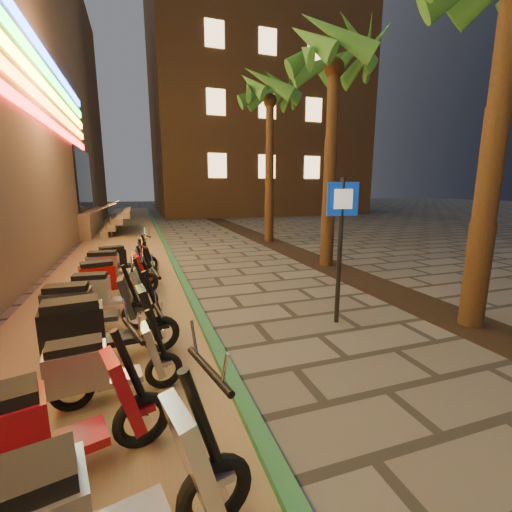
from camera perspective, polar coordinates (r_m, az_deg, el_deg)
name	(u,v)px	position (r m, az deg, el deg)	size (l,w,h in m)	color
ground	(373,458)	(3.76, 18.94, -29.27)	(120.00, 120.00, 0.00)	#474442
parking_strip	(119,260)	(12.44, -21.87, -0.57)	(3.40, 60.00, 0.01)	#8C7251
green_curb	(170,255)	(12.45, -14.07, 0.14)	(0.18, 60.00, 0.10)	#25643F
planting_strip	(366,281)	(9.35, 17.80, -4.04)	(1.20, 40.00, 0.02)	black
apartment_block	(248,81)	(37.26, -1.36, 27.14)	(18.00, 16.06, 25.00)	brown
palm_c	(334,67)	(11.19, 12.92, 28.37)	(2.97, 3.02, 6.91)	#472D19
palm_d	(270,100)	(15.61, 2.35, 24.49)	(2.97, 3.02, 7.16)	#472D19
pedestrian_sign	(341,231)	(6.10, 13.96, 4.06)	(0.57, 0.11, 2.58)	black
scooter_4	(35,430)	(3.50, -32.96, -23.17)	(1.73, 0.87, 1.22)	black
scooter_5	(100,367)	(4.37, -24.60, -16.44)	(1.47, 0.58, 1.03)	black
scooter_6	(96,327)	(5.22, -25.12, -10.64)	(1.80, 0.70, 1.27)	black
scooter_7	(85,306)	(6.28, -26.55, -7.51)	(1.65, 0.58, 1.16)	black
scooter_8	(105,291)	(7.12, -23.90, -5.42)	(1.54, 0.54, 1.08)	black
scooter_9	(110,278)	(8.02, -23.10, -3.33)	(1.63, 0.77, 1.15)	black
scooter_10	(115,266)	(9.05, -22.51, -1.62)	(1.66, 0.60, 1.17)	black
scooter_11	(122,259)	(10.03, -21.47, -0.48)	(1.57, 0.79, 1.11)	black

